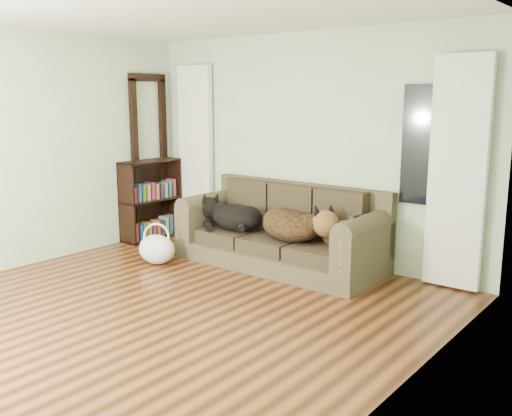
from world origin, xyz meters
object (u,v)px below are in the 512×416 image
Objects in this scene: tote_bag at (157,250)px; sofa at (279,227)px; dog_shepherd at (295,228)px; bookshelf at (151,201)px; dog_black_lab at (234,218)px.

sofa is at bearing 35.15° from tote_bag.
sofa is 2.96× the size of dog_shepherd.
sofa is 2.24× the size of bookshelf.
dog_black_lab is 0.96m from tote_bag.
bookshelf reaches higher than dog_shepherd.
bookshelf reaches higher than tote_bag.
dog_black_lab is 0.90× the size of dog_shepherd.
bookshelf is (-2.36, 0.04, 0.01)m from dog_shepherd.
sofa is 0.60m from dog_black_lab.
sofa is 3.27× the size of dog_black_lab.
sofa is 0.27m from dog_shepherd.
dog_black_lab is at bearing 5.88° from bookshelf.
bookshelf is at bearing -179.20° from sofa.
bookshelf is (-1.50, 0.05, 0.02)m from dog_black_lab.
dog_shepherd is 2.36m from bookshelf.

